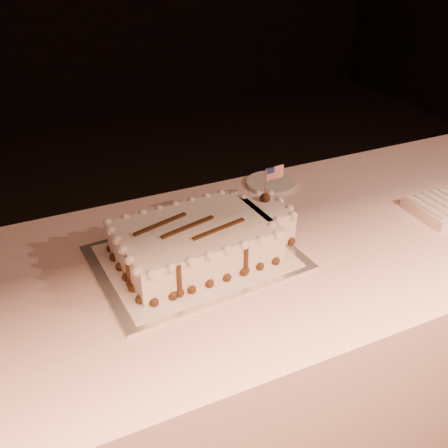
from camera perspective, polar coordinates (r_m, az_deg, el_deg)
name	(u,v)px	position (r m, az deg, el deg)	size (l,w,h in m)	color
banquet_table	(232,358)	(1.54, 0.96, -15.02)	(2.40, 0.80, 0.75)	#FBCFC2
cake_board	(196,258)	(1.28, -3.26, -3.85)	(0.50, 0.37, 0.01)	white
doily	(196,256)	(1.28, -3.26, -3.67)	(0.45, 0.34, 0.00)	silver
sheet_cake	(204,238)	(1.26, -2.25, -1.64)	(0.48, 0.29, 0.19)	white
side_plate	(271,183)	(1.64, 5.41, 4.69)	(0.16, 0.16, 0.01)	silver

